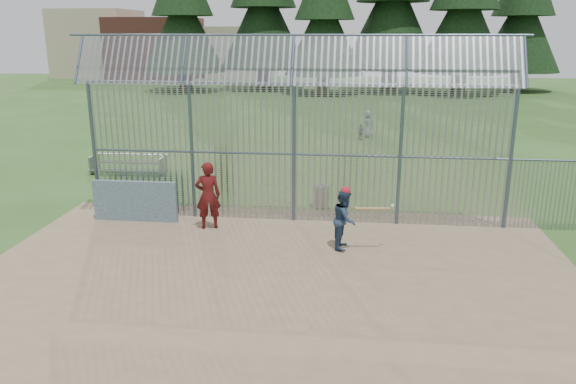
# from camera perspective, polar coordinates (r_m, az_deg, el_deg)

# --- Properties ---
(ground) EXTENTS (120.00, 120.00, 0.00)m
(ground) POSITION_cam_1_polar(r_m,az_deg,el_deg) (13.39, -0.97, -7.71)
(ground) COLOR #2D511E
(ground) RESTS_ON ground
(dirt_infield) EXTENTS (14.00, 10.00, 0.02)m
(dirt_infield) POSITION_cam_1_polar(r_m,az_deg,el_deg) (12.94, -1.26, -8.55)
(dirt_infield) COLOR #756047
(dirt_infield) RESTS_ON ground
(dugout_wall) EXTENTS (2.50, 0.12, 1.20)m
(dugout_wall) POSITION_cam_1_polar(r_m,az_deg,el_deg) (16.97, -15.27, -0.90)
(dugout_wall) COLOR #38566B
(dugout_wall) RESTS_ON dirt_infield
(batter) EXTENTS (0.66, 0.80, 1.53)m
(batter) POSITION_cam_1_polar(r_m,az_deg,el_deg) (14.35, 5.76, -2.78)
(batter) COLOR navy
(batter) RESTS_ON dirt_infield
(onlooker) EXTENTS (0.80, 0.64, 1.92)m
(onlooker) POSITION_cam_1_polar(r_m,az_deg,el_deg) (15.82, -8.13, -0.34)
(onlooker) COLOR maroon
(onlooker) RESTS_ON dirt_infield
(bg_kid_standing) EXTENTS (0.82, 0.77, 1.41)m
(bg_kid_standing) POSITION_cam_1_polar(r_m,az_deg,el_deg) (30.04, 8.19, 6.85)
(bg_kid_standing) COLOR slate
(bg_kid_standing) RESTS_ON ground
(bg_kid_seated) EXTENTS (0.50, 0.46, 0.83)m
(bg_kid_seated) POSITION_cam_1_polar(r_m,az_deg,el_deg) (29.26, 7.42, 6.06)
(bg_kid_seated) COLOR slate
(bg_kid_seated) RESTS_ON ground
(batting_gear) EXTENTS (1.35, 0.35, 0.56)m
(batting_gear) POSITION_cam_1_polar(r_m,az_deg,el_deg) (14.13, 6.58, -0.36)
(batting_gear) COLOR #B41826
(batting_gear) RESTS_ON ground
(trash_can) EXTENTS (0.56, 0.56, 0.82)m
(trash_can) POSITION_cam_1_polar(r_m,az_deg,el_deg) (17.73, 3.37, -0.43)
(trash_can) COLOR gray
(trash_can) RESTS_ON ground
(bleacher) EXTENTS (3.00, 0.95, 0.72)m
(bleacher) POSITION_cam_1_polar(r_m,az_deg,el_deg) (22.90, -15.91, 2.81)
(bleacher) COLOR gray
(bleacher) RESTS_ON ground
(backstop_fence) EXTENTS (20.09, 0.81, 5.30)m
(backstop_fence) POSITION_cam_1_polar(r_m,az_deg,el_deg) (15.88, 7.11, 4.89)
(backstop_fence) COLOR #47566B
(backstop_fence) RESTS_ON ground
(distant_buildings) EXTENTS (26.50, 10.50, 8.00)m
(distant_buildings) POSITION_cam_1_polar(r_m,az_deg,el_deg) (73.01, -13.80, 14.11)
(distant_buildings) COLOR brown
(distant_buildings) RESTS_ON ground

